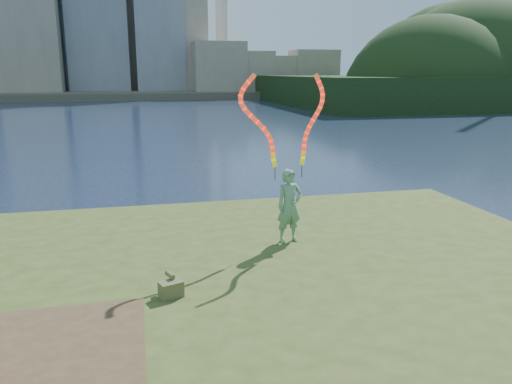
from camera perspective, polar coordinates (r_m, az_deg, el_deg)
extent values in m
plane|color=#18243C|center=(10.78, -9.36, -11.70)|extent=(320.00, 320.00, 0.00)
cube|color=#394819|center=(8.50, -8.17, -17.88)|extent=(20.00, 18.00, 0.30)
cube|color=#394819|center=(8.64, -8.41, -15.44)|extent=(17.00, 15.00, 0.30)
cube|color=#394819|center=(8.70, -8.58, -13.37)|extent=(14.00, 12.00, 0.30)
cube|color=#47331E|center=(7.74, -25.03, -16.87)|extent=(3.20, 3.00, 0.02)
cube|color=#504B3B|center=(104.83, -13.08, 11.04)|extent=(320.00, 40.00, 1.20)
cube|color=black|center=(89.18, 25.85, 10.57)|extent=(70.00, 42.00, 4.00)
imported|color=#136624|center=(11.23, 3.84, -1.60)|extent=(0.67, 0.50, 1.67)
cylinder|color=black|center=(11.02, 2.19, 2.16)|extent=(0.02, 0.02, 0.30)
cylinder|color=black|center=(11.31, 5.26, 2.41)|extent=(0.02, 0.02, 0.30)
cube|color=brown|center=(8.84, -9.69, -10.90)|extent=(0.45, 0.37, 0.28)
cylinder|color=brown|center=(8.93, -9.81, -9.34)|extent=(0.17, 0.27, 0.09)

